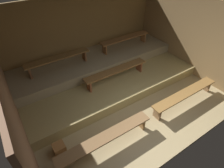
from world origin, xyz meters
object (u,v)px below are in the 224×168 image
(bench_middle_left, at_px, (58,59))
(bench_floor_right, at_px, (185,95))
(bench_lower_center, at_px, (116,71))
(wooden_crate_floor, at_px, (59,149))
(bench_middle_right, at_px, (125,39))
(bench_floor_left, at_px, (106,138))

(bench_middle_left, bearing_deg, bench_floor_right, -47.35)
(bench_floor_right, xyz_separation_m, bench_lower_center, (-1.22, 1.65, 0.30))
(bench_floor_right, distance_m, bench_middle_left, 3.82)
(bench_floor_right, relative_size, bench_middle_left, 1.18)
(bench_floor_right, relative_size, wooden_crate_floor, 9.16)
(bench_floor_right, height_order, wooden_crate_floor, bench_floor_right)
(bench_middle_right, xyz_separation_m, wooden_crate_floor, (-3.48, -2.33, -0.79))
(bench_floor_left, height_order, bench_middle_right, bench_middle_right)
(bench_middle_right, bearing_deg, bench_floor_left, -132.65)
(bench_floor_left, height_order, wooden_crate_floor, bench_floor_left)
(bench_middle_left, bearing_deg, bench_lower_center, -40.07)
(bench_floor_right, xyz_separation_m, bench_middle_left, (-2.55, 2.77, 0.60))
(bench_floor_left, xyz_separation_m, bench_middle_left, (0.06, 2.77, 0.60))
(bench_lower_center, bearing_deg, bench_middle_left, 139.93)
(bench_floor_left, bearing_deg, bench_lower_center, 49.76)
(bench_lower_center, height_order, bench_middle_left, bench_middle_left)
(bench_lower_center, xyz_separation_m, bench_middle_left, (-1.34, 1.12, 0.30))
(bench_middle_right, bearing_deg, bench_middle_left, 180.00)
(bench_lower_center, bearing_deg, bench_middle_right, 44.14)
(bench_middle_left, bearing_deg, bench_middle_right, 0.00)
(bench_floor_right, xyz_separation_m, bench_middle_right, (-0.06, 2.77, 0.60))
(bench_middle_left, bearing_deg, wooden_crate_floor, -113.00)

